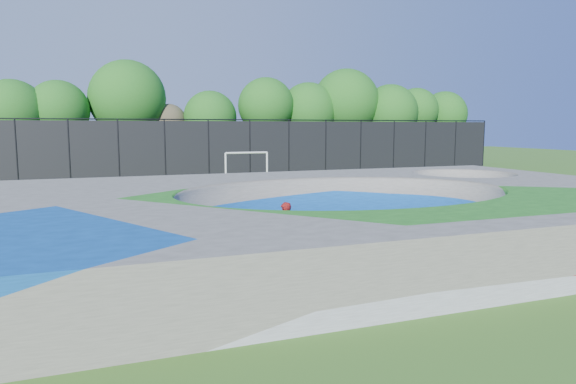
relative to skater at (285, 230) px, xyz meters
name	(u,v)px	position (x,y,z in m)	size (l,w,h in m)	color
ground	(345,235)	(2.85, 2.08, -0.76)	(120.00, 120.00, 0.00)	#33611A
skate_deck	(346,213)	(2.85, 2.08, -0.01)	(22.00, 14.00, 1.50)	gray
skater	(285,230)	(0.00, 0.00, 0.00)	(0.56, 0.37, 1.53)	red
skateboard	(285,258)	(0.00, 0.00, -0.74)	(0.78, 0.22, 0.05)	black
soccer_goal	(247,161)	(4.51, 19.29, 0.55)	(2.89, 0.12, 1.91)	silver
fence	(209,147)	(2.85, 23.08, 1.33)	(48.09, 0.09, 4.04)	black
treeline	(173,106)	(1.24, 28.29, 4.33)	(52.80, 7.27, 8.55)	#452E22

